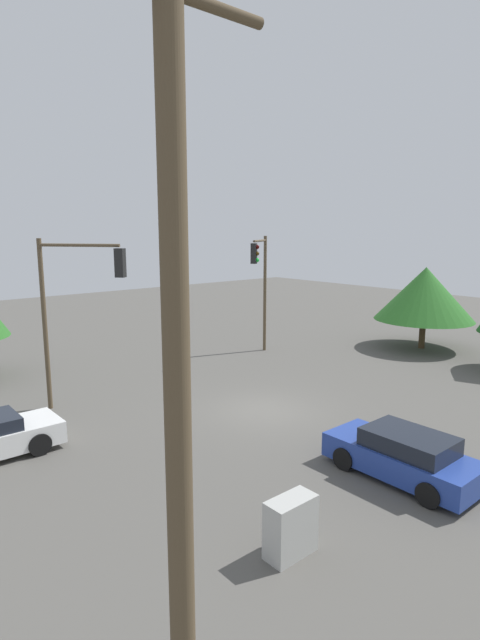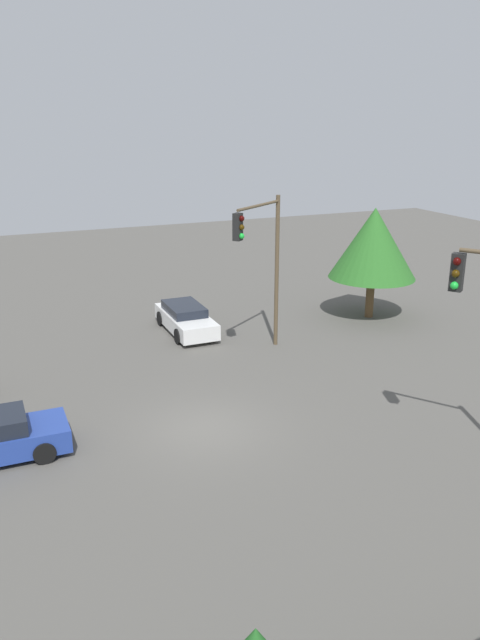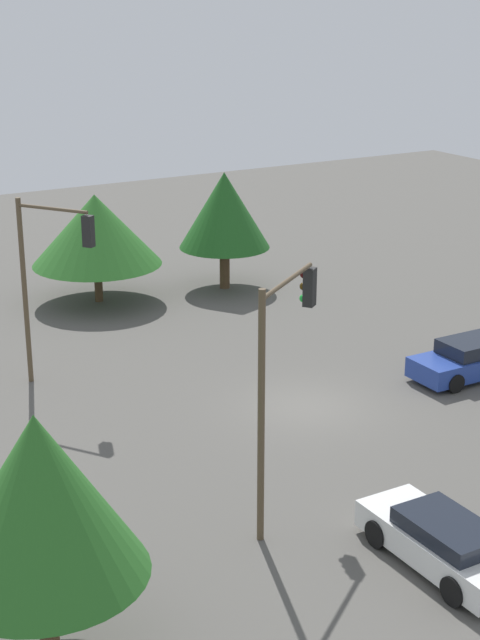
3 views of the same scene
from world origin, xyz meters
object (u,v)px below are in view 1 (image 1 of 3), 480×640
traffic_signal_cross (261,276)px  electrical_cabinet (291,527)px  traffic_signal_main (73,296)px  sedan_blue (403,455)px

traffic_signal_cross → electrical_cabinet: (-11.61, -13.54, -3.83)m
traffic_signal_main → traffic_signal_cross: (11.54, 2.02, -0.05)m
sedan_blue → electrical_cabinet: bearing=-176.3°
traffic_signal_main → electrical_cabinet: 12.16m
traffic_signal_main → traffic_signal_cross: bearing=64.0°
traffic_signal_cross → traffic_signal_main: bearing=-24.6°
sedan_blue → traffic_signal_main: size_ratio=0.65×
traffic_signal_cross → sedan_blue: bearing=28.6°
electrical_cabinet → traffic_signal_cross: bearing=49.4°
traffic_signal_cross → electrical_cabinet: 18.24m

